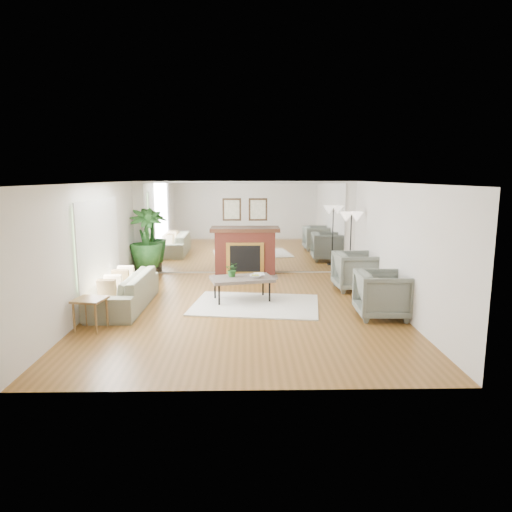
{
  "coord_description": "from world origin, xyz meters",
  "views": [
    {
      "loc": [
        0.04,
        -8.8,
        2.63
      ],
      "look_at": [
        0.24,
        0.6,
        0.98
      ],
      "focal_mm": 32.0,
      "sensor_mm": 36.0,
      "label": 1
    }
  ],
  "objects_px": {
    "coffee_table": "(242,279)",
    "side_table": "(90,304)",
    "fireplace": "(245,251)",
    "armchair_front": "(383,295)",
    "potted_ficus": "(146,241)",
    "sofa": "(124,291)",
    "armchair_back": "(356,271)",
    "floor_lamp": "(351,223)"
  },
  "relations": [
    {
      "from": "armchair_front",
      "to": "floor_lamp",
      "type": "relative_size",
      "value": 0.54
    },
    {
      "from": "armchair_front",
      "to": "coffee_table",
      "type": "bearing_deg",
      "value": 68.06
    },
    {
      "from": "coffee_table",
      "to": "armchair_back",
      "type": "distance_m",
      "value": 2.82
    },
    {
      "from": "armchair_back",
      "to": "potted_ficus",
      "type": "bearing_deg",
      "value": 71.11
    },
    {
      "from": "coffee_table",
      "to": "sofa",
      "type": "bearing_deg",
      "value": -170.09
    },
    {
      "from": "sofa",
      "to": "potted_ficus",
      "type": "height_order",
      "value": "potted_ficus"
    },
    {
      "from": "coffee_table",
      "to": "floor_lamp",
      "type": "height_order",
      "value": "floor_lamp"
    },
    {
      "from": "side_table",
      "to": "floor_lamp",
      "type": "distance_m",
      "value": 6.38
    },
    {
      "from": "coffee_table",
      "to": "floor_lamp",
      "type": "relative_size",
      "value": 0.8
    },
    {
      "from": "fireplace",
      "to": "side_table",
      "type": "xyz_separation_m",
      "value": [
        -2.65,
        -4.44,
        -0.19
      ]
    },
    {
      "from": "fireplace",
      "to": "coffee_table",
      "type": "distance_m",
      "value": 2.64
    },
    {
      "from": "floor_lamp",
      "to": "armchair_front",
      "type": "bearing_deg",
      "value": -90.14
    },
    {
      "from": "potted_ficus",
      "to": "floor_lamp",
      "type": "bearing_deg",
      "value": -9.0
    },
    {
      "from": "sofa",
      "to": "side_table",
      "type": "relative_size",
      "value": 4.12
    },
    {
      "from": "armchair_back",
      "to": "fireplace",
      "type": "bearing_deg",
      "value": 54.49
    },
    {
      "from": "potted_ficus",
      "to": "floor_lamp",
      "type": "xyz_separation_m",
      "value": [
        5.21,
        -0.83,
        0.55
      ]
    },
    {
      "from": "potted_ficus",
      "to": "armchair_back",
      "type": "bearing_deg",
      "value": -16.4
    },
    {
      "from": "fireplace",
      "to": "armchair_back",
      "type": "xyz_separation_m",
      "value": [
        2.6,
        -1.69,
        -0.21
      ]
    },
    {
      "from": "coffee_table",
      "to": "armchair_back",
      "type": "bearing_deg",
      "value": 19.43
    },
    {
      "from": "coffee_table",
      "to": "side_table",
      "type": "bearing_deg",
      "value": -145.03
    },
    {
      "from": "armchair_front",
      "to": "fireplace",
      "type": "bearing_deg",
      "value": 36.32
    },
    {
      "from": "armchair_back",
      "to": "armchair_front",
      "type": "relative_size",
      "value": 1.02
    },
    {
      "from": "sofa",
      "to": "armchair_front",
      "type": "relative_size",
      "value": 2.46
    },
    {
      "from": "coffee_table",
      "to": "potted_ficus",
      "type": "height_order",
      "value": "potted_ficus"
    },
    {
      "from": "coffee_table",
      "to": "side_table",
      "type": "xyz_separation_m",
      "value": [
        -2.59,
        -1.81,
        0.0
      ]
    },
    {
      "from": "potted_ficus",
      "to": "floor_lamp",
      "type": "distance_m",
      "value": 5.3
    },
    {
      "from": "fireplace",
      "to": "potted_ficus",
      "type": "xyz_separation_m",
      "value": [
        -2.6,
        -0.16,
        0.3
      ]
    },
    {
      "from": "coffee_table",
      "to": "sofa",
      "type": "relative_size",
      "value": 0.6
    },
    {
      "from": "coffee_table",
      "to": "sofa",
      "type": "distance_m",
      "value": 2.43
    },
    {
      "from": "fireplace",
      "to": "armchair_front",
      "type": "relative_size",
      "value": 2.13
    },
    {
      "from": "coffee_table",
      "to": "armchair_back",
      "type": "relative_size",
      "value": 1.45
    },
    {
      "from": "fireplace",
      "to": "coffee_table",
      "type": "bearing_deg",
      "value": -91.33
    },
    {
      "from": "fireplace",
      "to": "sofa",
      "type": "xyz_separation_m",
      "value": [
        -2.45,
        -3.05,
        -0.31
      ]
    },
    {
      "from": "fireplace",
      "to": "sofa",
      "type": "distance_m",
      "value": 3.92
    },
    {
      "from": "armchair_front",
      "to": "potted_ficus",
      "type": "relative_size",
      "value": 0.54
    },
    {
      "from": "armchair_back",
      "to": "side_table",
      "type": "bearing_deg",
      "value": 115.15
    },
    {
      "from": "armchair_front",
      "to": "side_table",
      "type": "relative_size",
      "value": 1.68
    },
    {
      "from": "sofa",
      "to": "floor_lamp",
      "type": "xyz_separation_m",
      "value": [
        5.06,
        2.06,
        1.16
      ]
    },
    {
      "from": "fireplace",
      "to": "armchair_front",
      "type": "bearing_deg",
      "value": -55.69
    },
    {
      "from": "armchair_front",
      "to": "sofa",
      "type": "bearing_deg",
      "value": 83.4
    },
    {
      "from": "fireplace",
      "to": "side_table",
      "type": "height_order",
      "value": "fireplace"
    },
    {
      "from": "side_table",
      "to": "armchair_front",
      "type": "bearing_deg",
      "value": 6.83
    }
  ]
}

